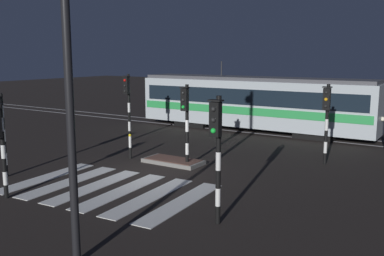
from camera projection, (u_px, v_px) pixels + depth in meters
name	position (u px, v px, depth m)	size (l,w,h in m)	color
ground_plane	(149.00, 174.00, 16.69)	(120.00, 120.00, 0.00)	black
rail_near	(260.00, 134.00, 25.25)	(80.00, 0.12, 0.03)	#59595E
rail_far	(270.00, 130.00, 26.44)	(80.00, 0.12, 0.03)	#59595E
crosswalk_zebra	(108.00, 189.00, 14.82)	(6.82, 4.83, 0.02)	silver
traffic_island	(173.00, 161.00, 18.36)	(2.55, 1.19, 0.18)	slate
traffic_light_corner_far_left	(128.00, 97.00, 22.93)	(0.36, 0.42, 3.55)	black
traffic_light_corner_near_left	(0.00, 122.00, 15.93)	(0.36, 0.42, 3.15)	black
traffic_light_corner_far_right	(327.00, 112.00, 17.79)	(0.36, 0.42, 3.35)	black
traffic_light_corner_near_right	(217.00, 141.00, 11.34)	(0.36, 0.42, 3.48)	black
traffic_light_median_centre	(186.00, 113.00, 17.51)	(0.36, 0.42, 3.36)	black
street_lamp_near_kerb	(57.00, 38.00, 8.59)	(0.44, 1.21, 7.73)	black
tram	(253.00, 102.00, 26.01)	(14.63, 2.58, 4.15)	#B2BCC1
bollard_island_edge	(130.00, 146.00, 19.12)	(0.12, 0.12, 1.11)	black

